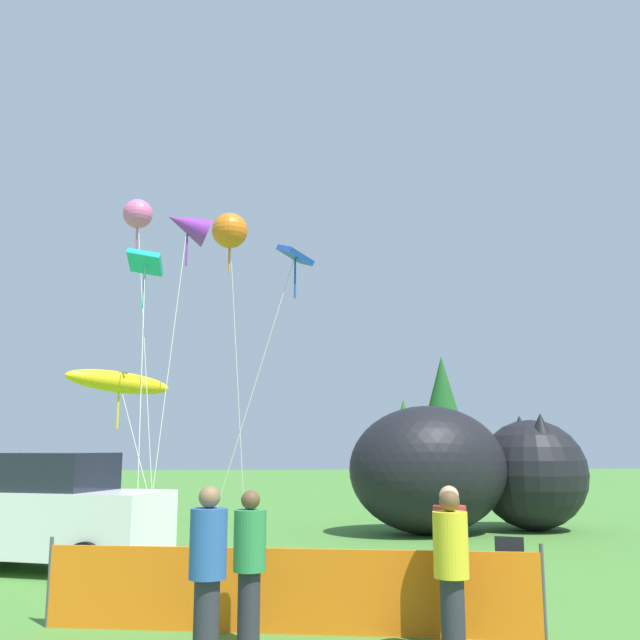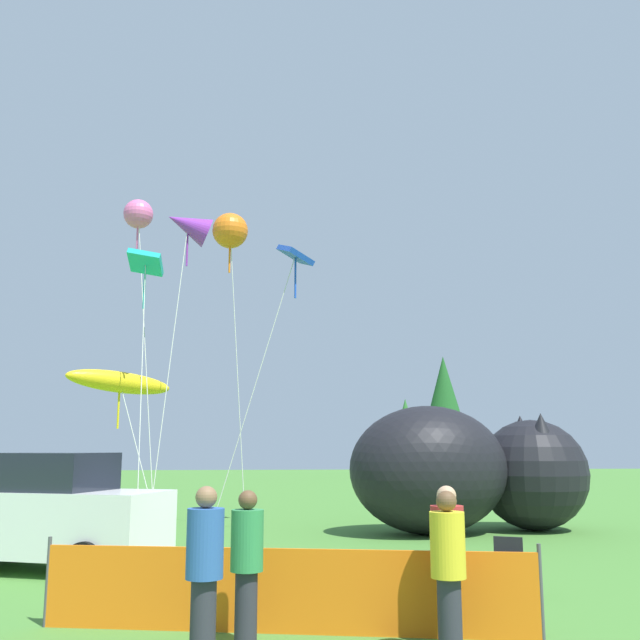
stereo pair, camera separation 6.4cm
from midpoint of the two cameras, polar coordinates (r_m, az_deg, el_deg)
name	(u,v)px [view 1 (the left image)]	position (r m, az deg, el deg)	size (l,w,h in m)	color
ground_plane	(277,576)	(13.35, -3.61, -19.79)	(120.00, 120.00, 0.00)	#477F33
parked_car	(49,512)	(14.63, -21.00, -14.15)	(4.62, 3.13, 2.14)	white
folding_chair	(509,561)	(12.18, 14.74, -18.13)	(0.64, 0.64, 0.83)	black
inflatable_cat	(464,474)	(19.89, 11.33, -11.97)	(7.01, 4.17, 3.33)	black
safety_fence	(287,591)	(9.39, -2.85, -20.82)	(6.07, 1.32, 1.10)	orange
spectator_in_white_shirt	(451,557)	(8.88, 10.22, -18.17)	(0.39, 0.39, 1.79)	#2D2D38
spectator_in_red_shirt	(451,566)	(8.35, 10.24, -18.80)	(0.38, 0.38, 1.77)	#2D2D38
spectator_in_blue_shirt	(250,560)	(8.76, -5.88, -18.57)	(0.38, 0.38, 1.74)	#2D2D38
spectator_in_yellow_shirt	(208,566)	(8.10, -9.21, -18.86)	(0.40, 0.40, 1.83)	#2D2D38
kite_blue_box	(294,260)	(21.13, -2.20, 4.80)	(2.88, 1.24, 8.21)	silver
kite_pink_octopus	(138,215)	(22.61, -14.45, 8.14)	(1.53, 2.07, 9.70)	silver
kite_orange_flower	(230,231)	(21.76, -7.31, 7.05)	(1.16, 1.07, 9.20)	silver
kite_yellow_hero	(119,382)	(20.97, -15.85, -4.82)	(2.92, 2.37, 4.48)	silver
kite_purple_delta	(187,226)	(22.51, -10.64, 7.43)	(1.67, 2.46, 9.65)	silver
kite_teal_diamond	(145,267)	(20.24, -13.91, 4.14)	(0.92, 2.88, 7.59)	silver
horizon_tree_east	(404,429)	(53.53, 6.70, -8.66)	(2.43, 2.43, 5.79)	brown
horizon_tree_west	(442,402)	(54.47, 9.73, -6.52)	(3.78, 3.78, 9.02)	brown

